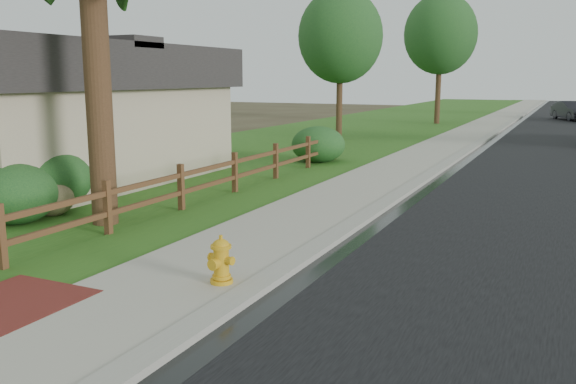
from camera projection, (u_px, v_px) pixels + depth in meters
The scene contains 16 objects.
ground at pixel (179, 320), 7.68m from camera, with size 120.00×120.00×0.00m, color #3D3421.
curb at pixel (507, 124), 38.60m from camera, with size 0.40×90.00×0.12m, color gray.
wet_gutter at pixel (513, 125), 38.46m from camera, with size 0.50×90.00×0.00m, color black.
sidewalk at pixel (486, 124), 39.15m from camera, with size 2.20×90.00×0.10m, color #ABA995.
grass_strip at pixel (456, 123), 39.95m from camera, with size 1.60×90.00×0.06m, color #275719.
lawn_near at pixel (379, 121), 42.13m from camera, with size 9.00×90.00×0.04m, color #275719.
ranch_fence at pixel (210, 177), 14.76m from camera, with size 0.12×16.92×1.10m.
house at pixel (9, 109), 18.13m from camera, with size 10.60×9.60×4.05m.
fire_hydrant at pixel (221, 261), 8.70m from camera, with size 0.46×0.37×0.71m.
dark_car_far at pixel (572, 111), 42.91m from camera, with size 1.41×4.04×1.33m, color black.
boulder at pixel (49, 198), 13.35m from camera, with size 1.22×0.92×0.82m, color brown.
shrub_a at pixel (15, 194), 12.59m from camera, with size 1.68×1.68×1.26m, color #17411E.
shrub_b at pixel (47, 180), 13.91m from camera, with size 2.00×2.00×1.40m, color #17411E.
shrub_d at pixel (318, 145), 21.64m from camera, with size 1.91×1.91×1.30m, color #17411E.
tree_near_left at pixel (340, 37), 28.85m from camera, with size 4.02×4.02×7.13m.
tree_mid_left at pixel (441, 34), 38.62m from camera, with size 4.60×4.60×8.23m.
Camera 1 is at (4.34, -5.96, 3.01)m, focal length 38.00 mm.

